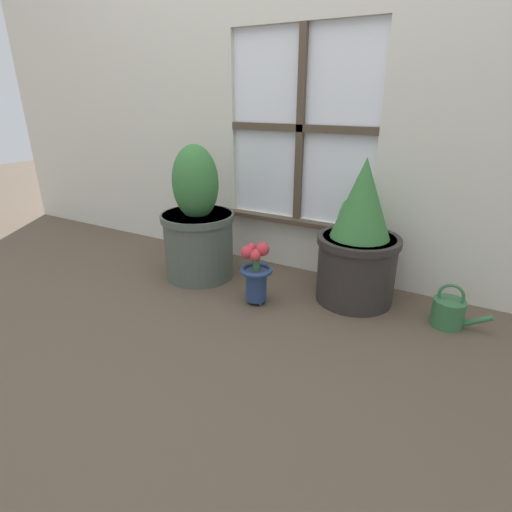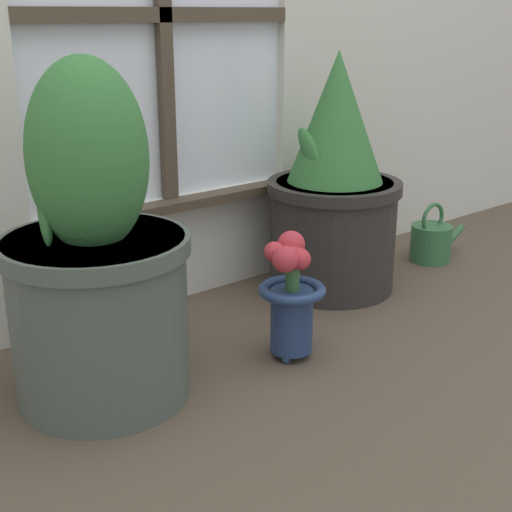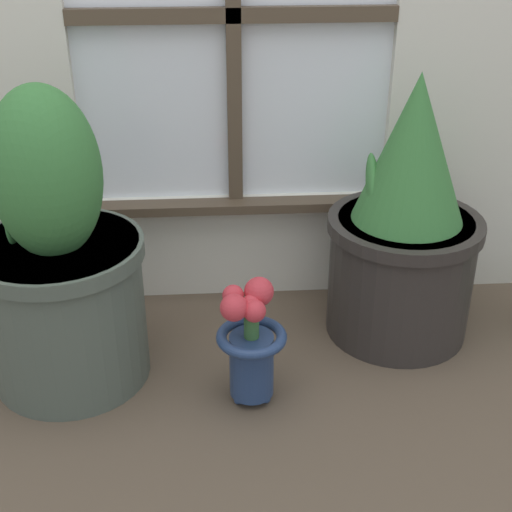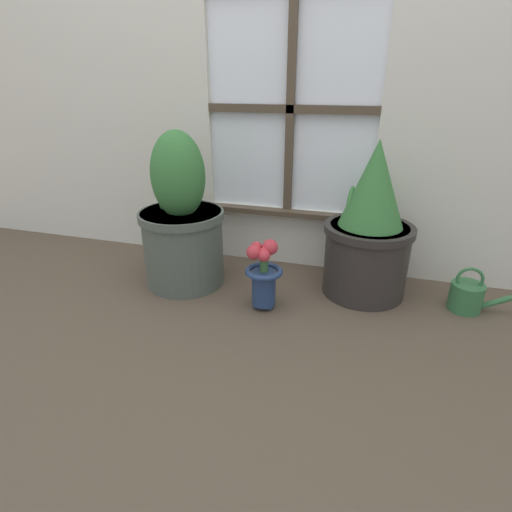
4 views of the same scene
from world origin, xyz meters
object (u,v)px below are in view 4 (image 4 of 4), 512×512
potted_plant_left (182,225)px  flower_vase (263,274)px  potted_plant_right (369,232)px  watering_can (467,296)px

potted_plant_left → flower_vase: (0.41, -0.12, -0.13)m
potted_plant_right → flower_vase: (-0.39, -0.25, -0.13)m
flower_vase → potted_plant_right: bearing=33.2°
flower_vase → watering_can: 0.83m
potted_plant_left → potted_plant_right: (0.79, 0.13, 0.01)m
potted_plant_right → watering_can: (0.41, -0.04, -0.22)m
potted_plant_left → flower_vase: size_ratio=2.33×
flower_vase → watering_can: bearing=15.2°
watering_can → potted_plant_left: bearing=-175.5°
potted_plant_left → flower_vase: bearing=-16.5°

